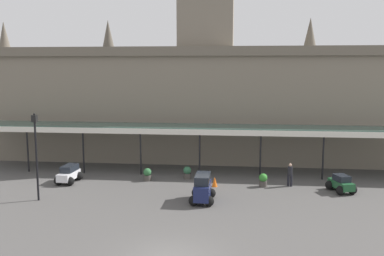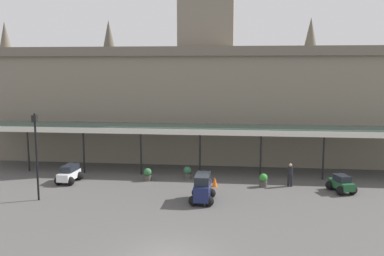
{
  "view_description": "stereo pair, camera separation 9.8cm",
  "coord_description": "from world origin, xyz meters",
  "px_view_note": "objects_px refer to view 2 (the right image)",
  "views": [
    {
      "loc": [
        2.9,
        -17.71,
        8.44
      ],
      "look_at": [
        0.0,
        9.2,
        4.6
      ],
      "focal_mm": 39.83,
      "sensor_mm": 36.0,
      "label": 1
    },
    {
      "loc": [
        3.0,
        -17.7,
        8.44
      ],
      "look_at": [
        0.0,
        9.2,
        4.6
      ],
      "focal_mm": 39.83,
      "sensor_mm": 36.0,
      "label": 2
    }
  ],
  "objects_px": {
    "victorian_lamppost": "(36,147)",
    "planter_forecourt_centre": "(263,180)",
    "planter_near_kerb": "(187,173)",
    "planter_by_canopy": "(148,174)",
    "car_navy_van": "(203,189)",
    "car_green_sedan": "(341,185)",
    "car_white_estate": "(69,175)",
    "pedestrian_near_entrance": "(290,174)",
    "traffic_cone": "(215,182)"
  },
  "relations": [
    {
      "from": "pedestrian_near_entrance",
      "to": "traffic_cone",
      "type": "bearing_deg",
      "value": -172.79
    },
    {
      "from": "car_white_estate",
      "to": "planter_forecourt_centre",
      "type": "height_order",
      "value": "car_white_estate"
    },
    {
      "from": "traffic_cone",
      "to": "planter_by_canopy",
      "type": "height_order",
      "value": "planter_by_canopy"
    },
    {
      "from": "planter_by_canopy",
      "to": "planter_near_kerb",
      "type": "bearing_deg",
      "value": 16.57
    },
    {
      "from": "planter_forecourt_centre",
      "to": "traffic_cone",
      "type": "bearing_deg",
      "value": -174.24
    },
    {
      "from": "pedestrian_near_entrance",
      "to": "planter_near_kerb",
      "type": "height_order",
      "value": "pedestrian_near_entrance"
    },
    {
      "from": "car_green_sedan",
      "to": "planter_near_kerb",
      "type": "xyz_separation_m",
      "value": [
        -10.89,
        2.3,
        -0.01
      ]
    },
    {
      "from": "car_navy_van",
      "to": "car_green_sedan",
      "type": "relative_size",
      "value": 1.08
    },
    {
      "from": "car_white_estate",
      "to": "planter_forecourt_centre",
      "type": "distance_m",
      "value": 14.27
    },
    {
      "from": "pedestrian_near_entrance",
      "to": "traffic_cone",
      "type": "height_order",
      "value": "pedestrian_near_entrance"
    },
    {
      "from": "traffic_cone",
      "to": "planter_forecourt_centre",
      "type": "relative_size",
      "value": 0.75
    },
    {
      "from": "pedestrian_near_entrance",
      "to": "planter_near_kerb",
      "type": "bearing_deg",
      "value": 170.63
    },
    {
      "from": "victorian_lamppost",
      "to": "planter_forecourt_centre",
      "type": "distance_m",
      "value": 15.57
    },
    {
      "from": "car_white_estate",
      "to": "victorian_lamppost",
      "type": "bearing_deg",
      "value": -93.53
    },
    {
      "from": "car_navy_van",
      "to": "pedestrian_near_entrance",
      "type": "xyz_separation_m",
      "value": [
        5.94,
        4.23,
        0.1
      ]
    },
    {
      "from": "pedestrian_near_entrance",
      "to": "traffic_cone",
      "type": "relative_size",
      "value": 2.33
    },
    {
      "from": "car_green_sedan",
      "to": "planter_forecourt_centre",
      "type": "xyz_separation_m",
      "value": [
        -5.24,
        0.73,
        -0.01
      ]
    },
    {
      "from": "planter_near_kerb",
      "to": "planter_by_canopy",
      "type": "distance_m",
      "value": 3.05
    },
    {
      "from": "car_navy_van",
      "to": "planter_near_kerb",
      "type": "relative_size",
      "value": 2.51
    },
    {
      "from": "planter_forecourt_centre",
      "to": "pedestrian_near_entrance",
      "type": "bearing_deg",
      "value": 9.78
    },
    {
      "from": "car_green_sedan",
      "to": "planter_near_kerb",
      "type": "height_order",
      "value": "car_green_sedan"
    },
    {
      "from": "traffic_cone",
      "to": "victorian_lamppost",
      "type": "bearing_deg",
      "value": -158.43
    },
    {
      "from": "traffic_cone",
      "to": "planter_near_kerb",
      "type": "xyz_separation_m",
      "value": [
        -2.21,
        1.93,
        0.13
      ]
    },
    {
      "from": "traffic_cone",
      "to": "planter_by_canopy",
      "type": "bearing_deg",
      "value": 168.37
    },
    {
      "from": "planter_near_kerb",
      "to": "planter_by_canopy",
      "type": "relative_size",
      "value": 1.0
    },
    {
      "from": "victorian_lamppost",
      "to": "planter_near_kerb",
      "type": "distance_m",
      "value": 11.29
    },
    {
      "from": "car_green_sedan",
      "to": "victorian_lamppost",
      "type": "distance_m",
      "value": 20.39
    },
    {
      "from": "car_navy_van",
      "to": "traffic_cone",
      "type": "distance_m",
      "value": 3.63
    },
    {
      "from": "car_white_estate",
      "to": "car_green_sedan",
      "type": "xyz_separation_m",
      "value": [
        19.5,
        -0.35,
        -0.06
      ]
    },
    {
      "from": "car_navy_van",
      "to": "traffic_cone",
      "type": "height_order",
      "value": "car_navy_van"
    },
    {
      "from": "victorian_lamppost",
      "to": "planter_near_kerb",
      "type": "bearing_deg",
      "value": 35.4
    },
    {
      "from": "car_white_estate",
      "to": "car_navy_van",
      "type": "distance_m",
      "value": 10.83
    },
    {
      "from": "car_white_estate",
      "to": "victorian_lamppost",
      "type": "xyz_separation_m",
      "value": [
        -0.27,
        -4.35,
        2.89
      ]
    },
    {
      "from": "pedestrian_near_entrance",
      "to": "planter_by_canopy",
      "type": "distance_m",
      "value": 10.5
    },
    {
      "from": "pedestrian_near_entrance",
      "to": "victorian_lamppost",
      "type": "bearing_deg",
      "value": -162.89
    },
    {
      "from": "planter_near_kerb",
      "to": "car_white_estate",
      "type": "bearing_deg",
      "value": -167.19
    },
    {
      "from": "victorian_lamppost",
      "to": "planter_by_canopy",
      "type": "bearing_deg",
      "value": 42.41
    },
    {
      "from": "car_white_estate",
      "to": "planter_forecourt_centre",
      "type": "xyz_separation_m",
      "value": [
        14.26,
        0.38,
        -0.07
      ]
    },
    {
      "from": "car_white_estate",
      "to": "victorian_lamppost",
      "type": "distance_m",
      "value": 5.23
    },
    {
      "from": "car_white_estate",
      "to": "traffic_cone",
      "type": "relative_size",
      "value": 3.2
    },
    {
      "from": "victorian_lamppost",
      "to": "planter_near_kerb",
      "type": "height_order",
      "value": "victorian_lamppost"
    },
    {
      "from": "car_white_estate",
      "to": "car_green_sedan",
      "type": "height_order",
      "value": "car_white_estate"
    },
    {
      "from": "planter_near_kerb",
      "to": "planter_by_canopy",
      "type": "xyz_separation_m",
      "value": [
        -2.92,
        -0.87,
        0.0
      ]
    },
    {
      "from": "car_white_estate",
      "to": "car_navy_van",
      "type": "bearing_deg",
      "value": -18.98
    },
    {
      "from": "car_white_estate",
      "to": "planter_near_kerb",
      "type": "bearing_deg",
      "value": 12.81
    },
    {
      "from": "pedestrian_near_entrance",
      "to": "traffic_cone",
      "type": "distance_m",
      "value": 5.43
    },
    {
      "from": "car_green_sedan",
      "to": "traffic_cone",
      "type": "height_order",
      "value": "car_green_sedan"
    },
    {
      "from": "car_navy_van",
      "to": "car_green_sedan",
      "type": "xyz_separation_m",
      "value": [
        9.26,
        3.18,
        -0.3
      ]
    },
    {
      "from": "car_green_sedan",
      "to": "planter_forecourt_centre",
      "type": "height_order",
      "value": "car_green_sedan"
    },
    {
      "from": "car_green_sedan",
      "to": "victorian_lamppost",
      "type": "relative_size",
      "value": 0.39
    }
  ]
}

